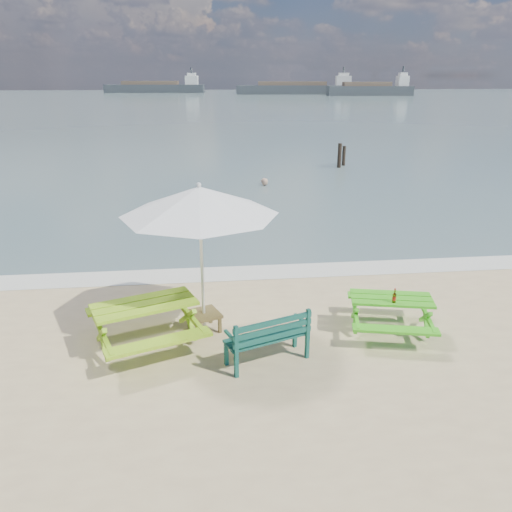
{
  "coord_description": "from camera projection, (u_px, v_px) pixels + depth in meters",
  "views": [
    {
      "loc": [
        -0.96,
        -6.17,
        4.34
      ],
      "look_at": [
        0.05,
        3.0,
        1.0
      ],
      "focal_mm": 35.0,
      "sensor_mm": 36.0,
      "label": 1
    }
  ],
  "objects": [
    {
      "name": "sea",
      "position": [
        204.0,
        102.0,
        86.77
      ],
      "size": [
        300.0,
        300.0,
        0.0
      ],
      "primitive_type": "plane",
      "color": "slate",
      "rests_on": "ground"
    },
    {
      "name": "foam_strip",
      "position": [
        246.0,
        273.0,
        11.64
      ],
      "size": [
        22.0,
        0.9,
        0.01
      ],
      "primitive_type": "cube",
      "color": "silver",
      "rests_on": "ground"
    },
    {
      "name": "picnic_table_left",
      "position": [
        146.0,
        325.0,
        8.39
      ],
      "size": [
        2.22,
        2.33,
        0.8
      ],
      "color": "#86B81B",
      "rests_on": "ground"
    },
    {
      "name": "picnic_table_right",
      "position": [
        390.0,
        315.0,
        8.88
      ],
      "size": [
        1.72,
        1.84,
        0.67
      ],
      "color": "green",
      "rests_on": "ground"
    },
    {
      "name": "park_bench",
      "position": [
        267.0,
        347.0,
        7.98
      ],
      "size": [
        1.43,
        0.89,
        0.83
      ],
      "color": "#10453C",
      "rests_on": "ground"
    },
    {
      "name": "side_table",
      "position": [
        204.0,
        321.0,
        8.98
      ],
      "size": [
        0.69,
        0.69,
        0.35
      ],
      "color": "brown",
      "rests_on": "ground"
    },
    {
      "name": "patio_umbrella",
      "position": [
        199.0,
        201.0,
        8.23
      ],
      "size": [
        3.45,
        3.45,
        2.64
      ],
      "color": "silver",
      "rests_on": "ground"
    },
    {
      "name": "beer_bottle",
      "position": [
        394.0,
        298.0,
        8.54
      ],
      "size": [
        0.06,
        0.06,
        0.25
      ],
      "color": "#905415",
      "rests_on": "picnic_table_right"
    },
    {
      "name": "swimmer",
      "position": [
        264.0,
        197.0,
        21.1
      ],
      "size": [
        0.69,
        0.55,
        1.66
      ],
      "color": "tan",
      "rests_on": "ground"
    },
    {
      "name": "mooring_pilings",
      "position": [
        341.0,
        158.0,
        25.07
      ],
      "size": [
        0.58,
        0.78,
        1.4
      ],
      "color": "black",
      "rests_on": "ground"
    },
    {
      "name": "cargo_ships",
      "position": [
        362.0,
        89.0,
        124.37
      ],
      "size": [
        151.81,
        32.24,
        4.4
      ],
      "color": "#34393D",
      "rests_on": "ground"
    }
  ]
}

